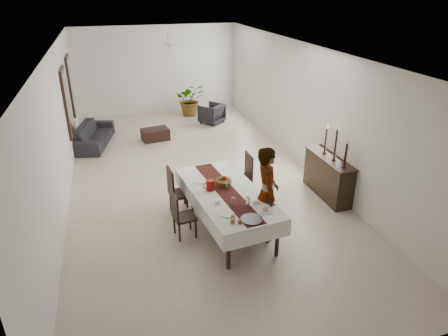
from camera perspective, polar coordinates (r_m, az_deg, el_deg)
floor at (r=10.32m, az=-4.38°, el=-1.22°), size 6.00×12.00×0.00m
ceiling at (r=9.37m, az=-5.04°, el=16.65°), size 6.00×12.00×0.02m
wall_back at (r=15.48m, az=-9.48°, el=13.63°), size 6.00×0.02×3.20m
wall_front at (r=4.63m, az=11.62°, el=-14.80°), size 6.00×0.02×3.20m
wall_left at (r=9.62m, az=-22.51°, el=5.23°), size 0.02×12.00×3.20m
wall_right at (r=10.71m, az=11.38°, el=8.52°), size 0.02×12.00×3.20m
dining_table_top at (r=7.85m, az=0.29°, el=-3.55°), size 1.36×2.70×0.05m
table_leg_fl at (r=6.95m, az=0.63°, el=-11.71°), size 0.08×0.08×0.76m
table_leg_fr at (r=7.31m, az=7.62°, el=-9.90°), size 0.08×0.08×0.76m
table_leg_bl at (r=8.93m, az=-5.63°, el=-2.92°), size 0.08×0.08×0.76m
table_leg_br at (r=9.21m, az=0.03°, el=-1.87°), size 0.08×0.08×0.76m
tablecloth_top at (r=7.84m, az=0.29°, el=-3.35°), size 1.58×2.92×0.01m
tablecloth_drape_left at (r=7.72m, az=-4.07°, el=-5.22°), size 0.32×2.78×0.33m
tablecloth_drape_right at (r=8.15m, az=4.40°, el=-3.50°), size 0.32×2.78×0.33m
tablecloth_drape_near at (r=6.84m, az=4.89°, el=-9.58°), size 1.27×0.15×0.33m
tablecloth_drape_far at (r=9.07m, az=-3.13°, el=-0.38°), size 1.27×0.15×0.33m
table_runner at (r=7.83m, az=0.29°, el=-3.29°), size 0.67×2.73×0.00m
red_pitcher at (r=7.83m, az=-2.00°, el=-2.44°), size 0.18×0.18×0.22m
pitcher_handle at (r=7.80m, az=-2.63°, el=-2.56°), size 0.13×0.04×0.13m
wine_glass_near at (r=7.28m, az=3.40°, el=-4.88°), size 0.08×0.08×0.18m
wine_glass_mid at (r=7.27m, az=1.33°, el=-4.86°), size 0.08×0.08×0.18m
wine_glass_far at (r=7.85m, az=0.50°, el=-2.47°), size 0.08×0.08×0.18m
teacup_right at (r=7.43m, az=4.57°, el=-4.80°), size 0.10×0.10×0.07m
saucer_right at (r=7.44m, az=4.56°, el=-4.97°), size 0.16×0.16×0.01m
teacup_left at (r=7.40m, az=-0.89°, el=-4.81°), size 0.10×0.10×0.07m
saucer_left at (r=7.42m, az=-0.89°, el=-4.99°), size 0.16×0.16×0.01m
plate_near_right at (r=7.20m, az=5.97°, el=-6.09°), size 0.26×0.26×0.02m
bread_near_right at (r=7.19m, az=5.98°, el=-5.88°), size 0.10×0.10×0.10m
plate_near_left at (r=7.07m, az=0.43°, el=-6.59°), size 0.26×0.26×0.02m
plate_far_left at (r=8.22m, az=-3.56°, el=-1.88°), size 0.26×0.26×0.02m
serving_tray at (r=6.94m, az=3.98°, el=-7.31°), size 0.39×0.39×0.02m
jam_jar_a at (r=6.81m, az=2.29°, el=-7.65°), size 0.07×0.07×0.08m
jam_jar_b at (r=6.82m, az=1.23°, el=-7.57°), size 0.07×0.07×0.08m
jam_jar_c at (r=6.92m, az=1.28°, el=-7.04°), size 0.07×0.07×0.08m
fruit_basket at (r=8.05m, az=-0.10°, el=-2.05°), size 0.33×0.33×0.11m
fruit_red at (r=8.04m, az=0.05°, el=-1.43°), size 0.10×0.10×0.10m
fruit_green at (r=8.03m, az=-0.48°, el=-1.49°), size 0.09×0.09×0.09m
chair_right_near_seat at (r=7.73m, az=5.09°, el=-7.27°), size 0.52×0.52×0.05m
chair_right_near_leg_fl at (r=7.72m, az=6.30°, el=-9.36°), size 0.05×0.05×0.40m
chair_right_near_leg_fr at (r=7.99m, az=6.21°, el=-8.02°), size 0.05×0.05×0.40m
chair_right_near_leg_bl at (r=7.70m, az=3.79°, el=-9.31°), size 0.05×0.05×0.40m
chair_right_near_leg_br at (r=7.98m, az=3.80°, el=-7.97°), size 0.05×0.05×0.40m
chair_right_near_back at (r=7.59m, az=6.57°, el=-5.52°), size 0.17×0.40×0.52m
chair_right_far_seat at (r=9.10m, az=2.31°, el=-1.59°), size 0.46×0.46×0.05m
chair_right_far_leg_fl at (r=9.12m, az=3.77°, el=-3.34°), size 0.05×0.05×0.45m
chair_right_far_leg_fr at (r=9.42m, az=2.98°, el=-2.33°), size 0.05×0.05×0.45m
chair_right_far_leg_bl at (r=9.01m, az=1.56°, el=-3.67°), size 0.05×0.05×0.45m
chair_right_far_leg_br at (r=9.32m, az=0.84°, el=-2.63°), size 0.05×0.05×0.45m
chair_right_far_back at (r=9.03m, az=3.58°, el=0.33°), size 0.05×0.45×0.57m
chair_left_near_seat at (r=7.80m, az=-5.65°, el=-6.98°), size 0.45×0.45×0.05m
chair_left_near_leg_fl at (r=8.01m, az=-7.10°, el=-8.00°), size 0.05×0.05×0.40m
chair_left_near_leg_fr at (r=7.75m, az=-6.36°, el=-9.23°), size 0.05×0.05×0.40m
chair_left_near_leg_bl at (r=8.09m, az=-4.85°, el=-7.52°), size 0.05×0.05×0.40m
chair_left_near_leg_br at (r=7.83m, az=-4.03°, el=-8.72°), size 0.05×0.05×0.40m
chair_left_near_back at (r=7.61m, az=-7.06°, el=-5.49°), size 0.09×0.41×0.52m
chair_left_far_seat at (r=8.52m, az=-6.18°, el=-3.65°), size 0.50×0.50×0.05m
chair_left_far_leg_fl at (r=8.76m, az=-7.64°, el=-4.77°), size 0.05×0.05×0.45m
chair_left_far_leg_fr at (r=8.44m, az=-6.96°, el=-5.94°), size 0.05×0.05×0.45m
chair_left_far_leg_bl at (r=8.84m, az=-5.29°, el=-4.34°), size 0.05×0.05×0.45m
chair_left_far_leg_br at (r=8.53m, az=-4.53°, el=-5.48°), size 0.05×0.05×0.45m
chair_left_far_back at (r=8.33m, az=-7.65°, el=-2.00°), size 0.09×0.46×0.58m
woman at (r=7.57m, az=6.14°, el=-3.61°), size 0.56×0.75×1.86m
sideboard_body at (r=9.51m, az=14.61°, el=-1.27°), size 0.41×1.55×0.93m
sideboard_top at (r=9.31m, az=14.93°, el=1.38°), size 0.45×1.61×0.03m
candlestick_near_base at (r=8.86m, az=16.77°, el=0.16°), size 0.10×0.10×0.03m
candlestick_near_shaft at (r=8.76m, az=16.99°, el=1.78°), size 0.05×0.05×0.52m
candlestick_near_candle at (r=8.65m, az=17.23°, el=3.61°), size 0.04×0.04×0.08m
candlestick_mid_base at (r=9.18m, az=15.43°, el=1.19°), size 0.10×0.10×0.03m
candlestick_mid_shaft at (r=9.05m, az=15.68°, el=3.23°), size 0.05×0.05×0.67m
candlestick_mid_candle at (r=8.92m, az=15.95°, el=5.48°), size 0.04×0.04×0.08m
candlestick_far_base at (r=9.50m, az=14.17°, el=2.15°), size 0.10×0.10×0.03m
candlestick_far_shaft at (r=9.40m, az=14.36°, el=3.84°), size 0.05×0.05×0.57m
candlestick_far_candle at (r=9.29m, az=14.57°, el=5.71°), size 0.04×0.04×0.08m
sofa at (r=12.89m, az=-18.14°, el=4.51°), size 1.32×2.28×0.63m
armchair at (r=14.26m, az=-1.77°, el=7.79°), size 1.05×1.05×0.69m
coffee_table at (r=12.87m, az=-9.79°, el=4.77°), size 0.90×0.68×0.36m
potted_plant at (r=15.15m, az=-4.82°, el=9.72°), size 1.12×0.98×1.19m
mirror_frame_near at (r=11.72m, az=-21.52°, el=8.68°), size 0.06×1.05×1.85m
mirror_glass_near at (r=11.71m, az=-21.35°, el=8.70°), size 0.01×0.90×1.70m
mirror_frame_far at (r=13.75m, az=-21.01°, el=10.95°), size 0.06×1.05×1.85m
mirror_glass_far at (r=13.75m, az=-20.86°, el=10.97°), size 0.01×0.90×1.70m
fan_rod at (r=12.31m, az=-8.02°, el=17.98°), size 0.04×0.04×0.20m
fan_hub at (r=12.34m, az=-7.96°, el=17.06°), size 0.16×0.16×0.08m
fan_blade_n at (r=12.68m, az=-8.22°, el=17.25°), size 0.10×0.55×0.01m
fan_blade_s at (r=12.00m, az=-7.68°, el=16.86°), size 0.10×0.55×0.01m
fan_blade_e at (r=12.40m, az=-6.29°, el=17.18°), size 0.55×0.10×0.01m
fan_blade_w at (r=12.29m, az=-9.64°, el=16.93°), size 0.55×0.10×0.01m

